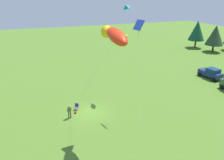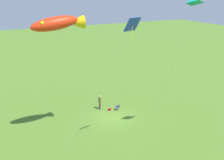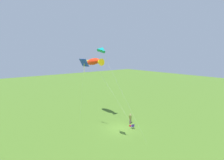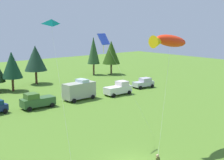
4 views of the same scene
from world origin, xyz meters
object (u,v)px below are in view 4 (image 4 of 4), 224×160
van_motorhome_grey (79,90)px  car_silver_compact (144,83)px  truck_green_flatbed (37,101)px  kite_delta_teal (52,22)px  truck_white_pickup (119,89)px  kite_large_fish (168,41)px  kite_diamond_blue (105,41)px

van_motorhome_grey → car_silver_compact: bearing=-3.6°
truck_green_flatbed → kite_delta_teal: bearing=71.4°
truck_green_flatbed → truck_white_pickup: bearing=177.5°
kite_large_fish → kite_diamond_blue: bearing=132.8°
truck_green_flatbed → kite_large_fish: (3.72, -21.57, 9.66)m
truck_green_flatbed → kite_delta_teal: size_ratio=0.39×
kite_diamond_blue → kite_large_fish: bearing=-47.2°
car_silver_compact → kite_large_fish: bearing=-125.8°
truck_white_pickup → kite_diamond_blue: kite_diamond_blue is taller
car_silver_compact → kite_large_fish: kite_large_fish is taller
kite_large_fish → kite_delta_teal: 11.32m
van_motorhome_grey → kite_diamond_blue: bearing=-119.2°
van_motorhome_grey → kite_diamond_blue: kite_diamond_blue is taller
kite_delta_teal → truck_white_pickup: bearing=35.4°
truck_green_flatbed → van_motorhome_grey: van_motorhome_grey is taller
car_silver_compact → kite_delta_teal: bearing=-144.9°
van_motorhome_grey → kite_large_fish: size_ratio=0.47×
van_motorhome_grey → kite_diamond_blue: size_ratio=0.48×
truck_green_flatbed → truck_white_pickup: 15.12m
kite_large_fish → kite_delta_teal: bearing=151.3°
kite_diamond_blue → van_motorhome_grey: bearing=64.2°
car_silver_compact → kite_delta_teal: size_ratio=0.33×
kite_large_fish → car_silver_compact: bearing=48.8°
kite_delta_teal → kite_diamond_blue: bearing=-7.7°
truck_white_pickup → kite_large_fish: 25.26m
kite_delta_teal → kite_diamond_blue: size_ratio=1.13×
car_silver_compact → kite_delta_teal: (-28.90, -16.44, 11.65)m
van_motorhome_grey → kite_delta_teal: (-13.86, -16.49, 10.95)m
kite_delta_teal → kite_diamond_blue: (5.52, -0.74, -1.90)m
van_motorhome_grey → kite_diamond_blue: 21.18m
truck_green_flatbed → kite_delta_teal: kite_delta_teal is taller
truck_green_flatbed → car_silver_compact: 22.82m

